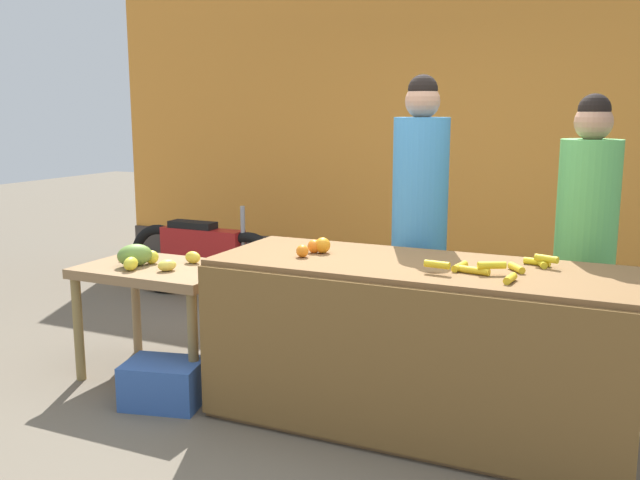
# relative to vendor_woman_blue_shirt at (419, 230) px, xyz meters

# --- Properties ---
(ground_plane) EXTENTS (24.00, 24.00, 0.00)m
(ground_plane) POSITION_rel_vendor_woman_blue_shirt_xyz_m (-0.23, -0.65, -0.96)
(ground_plane) COLOR #665B4C
(market_wall_back) EXTENTS (7.79, 0.23, 3.10)m
(market_wall_back) POSITION_rel_vendor_woman_blue_shirt_xyz_m (-0.23, 2.44, 0.56)
(market_wall_back) COLOR orange
(market_wall_back) RESTS_ON ground
(fruit_stall_counter) EXTENTS (2.20, 0.83, 0.90)m
(fruit_stall_counter) POSITION_rel_vendor_woman_blue_shirt_xyz_m (0.20, -0.66, -0.51)
(fruit_stall_counter) COLOR brown
(fruit_stall_counter) RESTS_ON ground
(side_table_wooden) EXTENTS (0.97, 0.66, 0.73)m
(side_table_wooden) POSITION_rel_vendor_woman_blue_shirt_xyz_m (-1.49, -0.65, -0.34)
(side_table_wooden) COLOR olive
(side_table_wooden) RESTS_ON ground
(banana_bunch_pile) EXTENTS (0.60, 0.56, 0.07)m
(banana_bunch_pile) POSITION_rel_vendor_woman_blue_shirt_xyz_m (0.62, -0.66, -0.04)
(banana_bunch_pile) COLOR gold
(banana_bunch_pile) RESTS_ON fruit_stall_counter
(orange_pile) EXTENTS (0.13, 0.23, 0.09)m
(orange_pile) POSITION_rel_vendor_woman_blue_shirt_xyz_m (-0.40, -0.65, -0.02)
(orange_pile) COLOR orange
(orange_pile) RESTS_ON fruit_stall_counter
(mango_papaya_pile) EXTENTS (0.55, 0.43, 0.14)m
(mango_papaya_pile) POSITION_rel_vendor_woman_blue_shirt_xyz_m (-1.60, -0.68, -0.18)
(mango_papaya_pile) COLOR yellow
(mango_papaya_pile) RESTS_ON side_table_wooden
(vendor_woman_blue_shirt) EXTENTS (0.34, 0.34, 1.90)m
(vendor_woman_blue_shirt) POSITION_rel_vendor_woman_blue_shirt_xyz_m (0.00, 0.00, 0.00)
(vendor_woman_blue_shirt) COLOR #33333D
(vendor_woman_blue_shirt) RESTS_ON ground
(vendor_woman_green_shirt) EXTENTS (0.34, 0.34, 1.78)m
(vendor_woman_green_shirt) POSITION_rel_vendor_woman_blue_shirt_xyz_m (0.96, 0.09, -0.06)
(vendor_woman_green_shirt) COLOR #33333D
(vendor_woman_green_shirt) RESTS_ON ground
(parked_motorcycle) EXTENTS (1.60, 0.18, 0.88)m
(parked_motorcycle) POSITION_rel_vendor_woman_blue_shirt_xyz_m (-2.32, 1.04, -0.56)
(parked_motorcycle) COLOR black
(parked_motorcycle) RESTS_ON ground
(produce_crate) EXTENTS (0.50, 0.41, 0.26)m
(produce_crate) POSITION_rel_vendor_woman_blue_shirt_xyz_m (-1.20, -1.02, -0.83)
(produce_crate) COLOR #3359A5
(produce_crate) RESTS_ON ground
(produce_sack) EXTENTS (0.46, 0.47, 0.55)m
(produce_sack) POSITION_rel_vendor_woman_blue_shirt_xyz_m (-0.76, 0.24, -0.69)
(produce_sack) COLOR tan
(produce_sack) RESTS_ON ground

